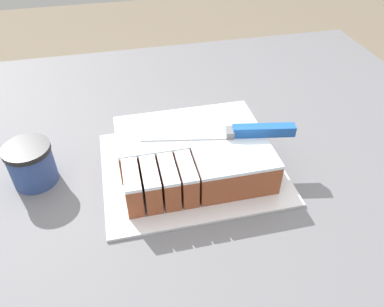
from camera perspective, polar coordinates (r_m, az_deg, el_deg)
The scene contains 5 objects.
countertop at distance 1.21m, azimuth -0.52°, elevation -16.39°, with size 1.40×1.10×0.94m.
cake_board at distance 0.80m, azimuth -0.00°, elevation -2.14°, with size 0.38×0.31×0.01m.
cake at distance 0.78m, azimuth 0.18°, elevation 0.14°, with size 0.30×0.23×0.07m.
knife at distance 0.77m, azimuth 8.44°, elevation 3.32°, with size 0.31×0.08×0.02m.
coffee_cup at distance 0.81m, azimuth -23.28°, elevation -1.48°, with size 0.09×0.09×0.09m.
Camera 1 is at (-0.14, -0.66, 1.48)m, focal length 35.00 mm.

